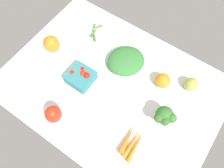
# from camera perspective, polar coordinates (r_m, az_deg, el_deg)

# --- Properties ---
(tablecloth) EXTENTS (1.04, 0.76, 0.02)m
(tablecloth) POSITION_cam_1_polar(r_m,az_deg,el_deg) (1.14, -0.00, -0.68)
(tablecloth) COLOR white
(tablecloth) RESTS_ON ground
(broccoli_head) EXTENTS (0.09, 0.09, 0.11)m
(broccoli_head) POSITION_cam_1_polar(r_m,az_deg,el_deg) (1.02, 12.77, -7.81)
(broccoli_head) COLOR #A5BD7F
(broccoli_head) RESTS_ON tablecloth
(okra_pile) EXTENTS (0.08, 0.12, 0.02)m
(okra_pile) POSITION_cam_1_polar(r_m,az_deg,el_deg) (1.31, -4.31, 12.85)
(okra_pile) COLOR #50803D
(okra_pile) RESTS_ON tablecloth
(heirloom_tomato_green) EXTENTS (0.07, 0.07, 0.07)m
(heirloom_tomato_green) POSITION_cam_1_polar(r_m,az_deg,el_deg) (1.16, 18.89, -0.09)
(heirloom_tomato_green) COLOR #9DA846
(heirloom_tomato_green) RESTS_ON tablecloth
(bell_pepper_orange) EXTENTS (0.10, 0.10, 0.10)m
(bell_pepper_orange) POSITION_cam_1_polar(r_m,az_deg,el_deg) (1.24, -14.54, 9.51)
(bell_pepper_orange) COLOR orange
(bell_pepper_orange) RESTS_ON tablecloth
(heirloom_tomato_orange) EXTENTS (0.07, 0.07, 0.07)m
(heirloom_tomato_orange) POSITION_cam_1_polar(r_m,az_deg,el_deg) (1.13, 12.38, 0.80)
(heirloom_tomato_orange) COLOR orange
(heirloom_tomato_orange) RESTS_ON tablecloth
(leafy_greens_clump) EXTENTS (0.24, 0.25, 0.06)m
(leafy_greens_clump) POSITION_cam_1_polar(r_m,az_deg,el_deg) (1.17, 3.46, 5.71)
(leafy_greens_clump) COLOR #387E3B
(leafy_greens_clump) RESTS_ON tablecloth
(carrot_bunch) EXTENTS (0.08, 0.16, 0.03)m
(carrot_bunch) POSITION_cam_1_polar(r_m,az_deg,el_deg) (1.03, 4.79, -13.91)
(carrot_bunch) COLOR orange
(carrot_bunch) RESTS_ON tablecloth
(berry_basket) EXTENTS (0.12, 0.12, 0.07)m
(berry_basket) POSITION_cam_1_polar(r_m,az_deg,el_deg) (1.13, -7.64, 1.72)
(berry_basket) COLOR teal
(berry_basket) RESTS_ON tablecloth
(bell_pepper_red) EXTENTS (0.08, 0.08, 0.09)m
(bell_pepper_red) POSITION_cam_1_polar(r_m,az_deg,el_deg) (1.06, -14.26, -7.21)
(bell_pepper_red) COLOR red
(bell_pepper_red) RESTS_ON tablecloth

